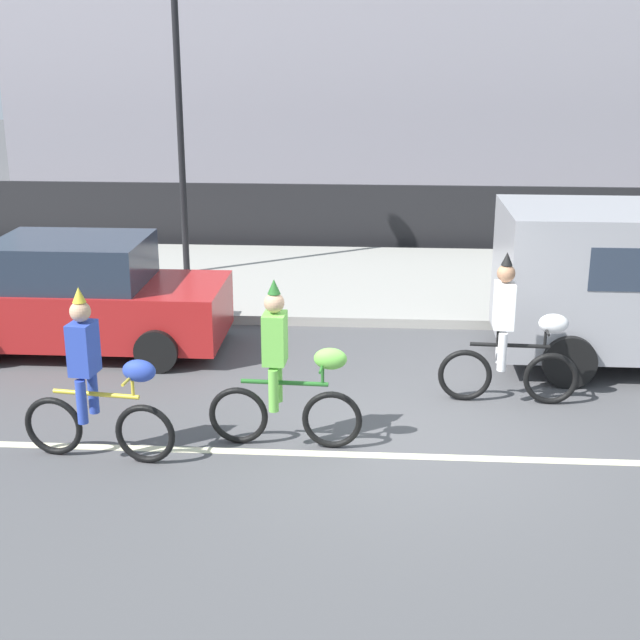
# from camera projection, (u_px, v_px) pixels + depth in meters

# --- Properties ---
(ground_plane) EXTENTS (80.00, 80.00, 0.00)m
(ground_plane) POSITION_uv_depth(u_px,v_px,m) (410.00, 437.00, 10.16)
(ground_plane) COLOR #4C4C4F
(road_centre_line) EXTENTS (36.00, 0.14, 0.01)m
(road_centre_line) POSITION_uv_depth(u_px,v_px,m) (411.00, 456.00, 9.69)
(road_centre_line) COLOR beige
(road_centre_line) RESTS_ON ground
(sidewalk_curb) EXTENTS (60.00, 5.00, 0.15)m
(sidewalk_curb) POSITION_uv_depth(u_px,v_px,m) (400.00, 282.00, 16.32)
(sidewalk_curb) COLOR #9E9B93
(sidewalk_curb) RESTS_ON ground
(fence_line) EXTENTS (40.00, 0.08, 1.40)m
(fence_line) POSITION_uv_depth(u_px,v_px,m) (398.00, 218.00, 18.89)
(fence_line) COLOR black
(fence_line) RESTS_ON ground
(building_backdrop) EXTENTS (28.00, 8.00, 5.31)m
(building_backdrop) POSITION_uv_depth(u_px,v_px,m) (519.00, 98.00, 26.25)
(building_backdrop) COLOR #99939E
(building_backdrop) RESTS_ON ground
(parade_cyclist_cobalt) EXTENTS (1.72, 0.51, 1.92)m
(parade_cyclist_cobalt) POSITION_uv_depth(u_px,v_px,m) (97.00, 386.00, 9.40)
(parade_cyclist_cobalt) COLOR black
(parade_cyclist_cobalt) RESTS_ON ground
(parade_cyclist_lime) EXTENTS (1.72, 0.50, 1.92)m
(parade_cyclist_lime) POSITION_uv_depth(u_px,v_px,m) (286.00, 375.00, 9.71)
(parade_cyclist_lime) COLOR black
(parade_cyclist_lime) RESTS_ON ground
(parade_cyclist_zebra) EXTENTS (1.72, 0.50, 1.92)m
(parade_cyclist_zebra) POSITION_uv_depth(u_px,v_px,m) (511.00, 338.00, 10.89)
(parade_cyclist_zebra) COLOR black
(parade_cyclist_zebra) RESTS_ON ground
(parked_car_red) EXTENTS (4.10, 1.92, 1.64)m
(parked_car_red) POSITION_uv_depth(u_px,v_px,m) (81.00, 298.00, 12.82)
(parked_car_red) COLOR #AD1E1E
(parked_car_red) RESTS_ON ground
(street_lamp_post) EXTENTS (0.36, 0.36, 5.86)m
(street_lamp_post) POSITION_uv_depth(u_px,v_px,m) (177.00, 60.00, 15.57)
(street_lamp_post) COLOR black
(street_lamp_post) RESTS_ON sidewalk_curb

